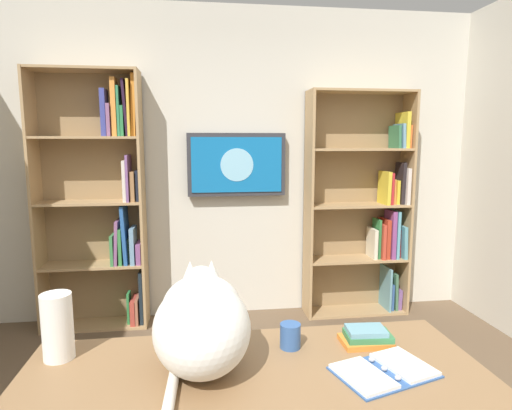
{
  "coord_description": "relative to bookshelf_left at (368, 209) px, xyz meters",
  "views": [
    {
      "loc": [
        0.25,
        1.56,
        1.55
      ],
      "look_at": [
        -0.11,
        -1.17,
        1.14
      ],
      "focal_mm": 29.94,
      "sensor_mm": 36.0,
      "label": 1
    }
  ],
  "objects": [
    {
      "name": "bookshelf_right",
      "position": [
        2.29,
        -0.0,
        0.11
      ],
      "size": [
        0.86,
        0.28,
        2.12
      ],
      "color": "tan",
      "rests_on": "ground"
    },
    {
      "name": "open_binder",
      "position": [
        0.88,
        2.32,
        -0.18
      ],
      "size": [
        0.38,
        0.31,
        0.02
      ],
      "color": "#335999",
      "rests_on": "desk"
    },
    {
      "name": "cat",
      "position": [
        1.5,
        2.18,
        -0.03
      ],
      "size": [
        0.34,
        0.58,
        0.35
      ],
      "color": "white",
      "rests_on": "desk"
    },
    {
      "name": "paper_towel_roll",
      "position": [
        2.03,
        2.07,
        -0.07
      ],
      "size": [
        0.11,
        0.11,
        0.25
      ],
      "primitive_type": "cylinder",
      "color": "white",
      "rests_on": "desk"
    },
    {
      "name": "desk_book_stack",
      "position": [
        0.86,
        2.11,
        -0.16
      ],
      "size": [
        0.2,
        0.13,
        0.06
      ],
      "color": "orange",
      "rests_on": "desk"
    },
    {
      "name": "coffee_mug",
      "position": [
        1.16,
        2.1,
        -0.15
      ],
      "size": [
        0.08,
        0.08,
        0.1
      ],
      "primitive_type": "cylinder",
      "color": "#335999",
      "rests_on": "desk"
    },
    {
      "name": "wall_mounted_tv",
      "position": [
        1.18,
        -0.08,
        0.4
      ],
      "size": [
        0.85,
        0.07,
        0.54
      ],
      "color": "#333338"
    },
    {
      "name": "wall_back",
      "position": [
        1.25,
        -0.16,
        0.4
      ],
      "size": [
        4.52,
        0.06,
        2.7
      ],
      "primitive_type": "cube",
      "color": "beige",
      "rests_on": "ground"
    },
    {
      "name": "bookshelf_left",
      "position": [
        0.0,
        0.0,
        0.0
      ],
      "size": [
        0.92,
        0.28,
        1.99
      ],
      "color": "tan",
      "rests_on": "ground"
    },
    {
      "name": "desk",
      "position": [
        1.32,
        2.3,
        -0.3
      ],
      "size": [
        1.63,
        0.7,
        0.76
      ],
      "color": "olive",
      "rests_on": "ground"
    }
  ]
}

